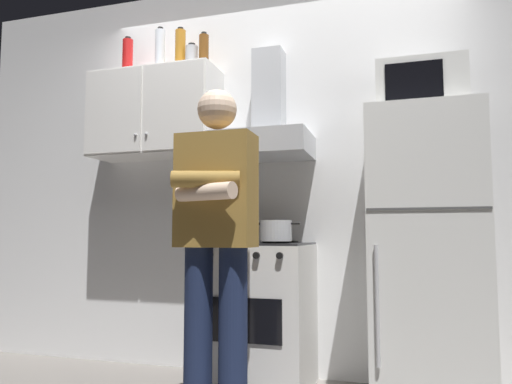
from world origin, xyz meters
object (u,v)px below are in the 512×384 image
person_standing (216,237)px  bottle_beer_brown (204,51)px  stove_oven (260,315)px  upper_cabinet (155,114)px  bottle_soda_red (128,57)px  bottle_vodka_clear (160,51)px  microwave (420,89)px  range_hood (265,128)px  refrigerator (426,255)px  cooking_pot (276,231)px  bottle_liquor_amber (180,51)px  bottle_canister_steel (192,58)px

person_standing → bottle_beer_brown: size_ratio=6.47×
stove_oven → person_standing: (-0.05, -0.61, 0.47)m
upper_cabinet → person_standing: 1.35m
bottle_soda_red → bottle_vodka_clear: (0.25, 0.02, 0.03)m
bottle_beer_brown → bottle_soda_red: 0.59m
microwave → range_hood: bearing=173.5°
bottle_beer_brown → bottle_vodka_clear: bearing=178.3°
bottle_soda_red → bottle_vodka_clear: size_ratio=0.85×
refrigerator → bottle_soda_red: bearing=176.2°
range_hood → person_standing: (-0.05, -0.73, -0.70)m
bottle_vodka_clear → bottle_soda_red: bearing=-174.7°
cooking_pot → bottle_beer_brown: size_ratio=1.12×
microwave → bottle_liquor_amber: (-1.58, 0.14, 0.46)m
microwave → cooking_pot: 1.16m
range_hood → person_standing: size_ratio=0.46×
range_hood → bottle_canister_steel: size_ratio=4.01×
bottle_vodka_clear → microwave: bearing=-4.5°
upper_cabinet → range_hood: range_hood is taller
microwave → bottle_beer_brown: (-1.39, 0.13, 0.43)m
microwave → person_standing: bearing=-148.0°
cooking_pot → bottle_vodka_clear: 1.60m
upper_cabinet → bottle_canister_steel: bottle_canister_steel is taller
microwave → bottle_canister_steel: bottle_canister_steel is taller
bottle_vodka_clear → refrigerator: bearing=-5.1°
bottle_vodka_clear → bottle_canister_steel: bearing=-0.8°
range_hood → bottle_liquor_amber: bearing=176.8°
bottle_beer_brown → bottle_liquor_amber: bearing=174.7°
person_standing → bottle_vodka_clear: bottle_vodka_clear is taller
upper_cabinet → refrigerator: bearing=-4.1°
stove_oven → range_hood: 1.17m
refrigerator → bottle_liquor_amber: bearing=174.2°
upper_cabinet → cooking_pot: upper_cabinet is taller
bottle_beer_brown → bottle_vodka_clear: bottle_vodka_clear is taller
upper_cabinet → microwave: upper_cabinet is taller
bottle_beer_brown → bottle_soda_red: bottle_soda_red is taller
bottle_liquor_amber → bottle_vodka_clear: 0.16m
bottle_liquor_amber → bottle_vodka_clear: bottle_vodka_clear is taller
upper_cabinet → bottle_liquor_amber: (0.17, 0.04, 0.45)m
bottle_soda_red → bottle_canister_steel: 0.50m
bottle_beer_brown → bottle_canister_steel: bottle_beer_brown is taller
microwave → bottle_canister_steel: (-1.49, 0.13, 0.40)m
stove_oven → bottle_soda_red: bearing=172.7°
range_hood → cooking_pot: range_hood is taller
refrigerator → cooking_pot: size_ratio=5.63×
bottle_beer_brown → bottle_liquor_amber: (-0.19, 0.02, 0.03)m
microwave → bottle_vodka_clear: 1.80m
upper_cabinet → bottle_beer_brown: 0.55m
microwave → upper_cabinet: bearing=176.5°
stove_oven → person_standing: 0.77m
cooking_pot → bottle_beer_brown: 1.39m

